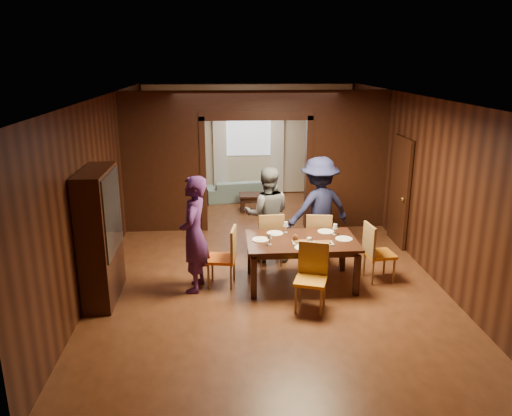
{
  "coord_description": "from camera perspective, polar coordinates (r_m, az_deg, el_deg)",
  "views": [
    {
      "loc": [
        -0.72,
        -8.57,
        3.52
      ],
      "look_at": [
        -0.14,
        -0.4,
        1.05
      ],
      "focal_mm": 35.0,
      "sensor_mm": 36.0,
      "label": 1
    }
  ],
  "objects": [
    {
      "name": "coffee_table",
      "position": [
        11.95,
        -0.01,
        0.66
      ],
      "size": [
        0.8,
        0.5,
        0.4
      ],
      "primitive_type": "cube",
      "color": "black",
      "rests_on": "floor"
    },
    {
      "name": "plate_right",
      "position": [
        8.05,
        10.01,
        -3.49
      ],
      "size": [
        0.27,
        0.27,
        0.01
      ],
      "primitive_type": "cylinder",
      "color": "silver",
      "rests_on": "dining_table"
    },
    {
      "name": "chair_right",
      "position": [
        8.4,
        13.98,
        -4.93
      ],
      "size": [
        0.49,
        0.49,
        0.97
      ],
      "primitive_type": null,
      "rotation": [
        0.0,
        0.0,
        1.68
      ],
      "color": "#C46812",
      "rests_on": "floor"
    },
    {
      "name": "chair_near",
      "position": [
        7.27,
        6.28,
        -8.01
      ],
      "size": [
        0.56,
        0.56,
        0.97
      ],
      "primitive_type": null,
      "rotation": [
        0.0,
        0.0,
        -0.33
      ],
      "color": "orange",
      "rests_on": "floor"
    },
    {
      "name": "room_walls",
      "position": [
        10.67,
        -0.1,
        5.91
      ],
      "size": [
        5.52,
        9.01,
        2.9
      ],
      "color": "black",
      "rests_on": "floor"
    },
    {
      "name": "door_right",
      "position": [
        10.0,
        16.1,
        1.82
      ],
      "size": [
        0.06,
        0.9,
        2.1
      ],
      "primitive_type": "cube",
      "color": "black",
      "rests_on": "floor"
    },
    {
      "name": "platter_a",
      "position": [
        7.8,
        5.28,
        -3.87
      ],
      "size": [
        0.3,
        0.2,
        0.04
      ],
      "primitive_type": "cube",
      "color": "slate",
      "rests_on": "dining_table"
    },
    {
      "name": "serving_bowl",
      "position": [
        8.06,
        5.97,
        -3.03
      ],
      "size": [
        0.35,
        0.35,
        0.09
      ],
      "primitive_type": "imported",
      "color": "black",
      "rests_on": "dining_table"
    },
    {
      "name": "person_navy",
      "position": [
        8.95,
        7.2,
        -0.12
      ],
      "size": [
        1.38,
        1.06,
        1.88
      ],
      "primitive_type": "imported",
      "rotation": [
        0.0,
        0.0,
        3.48
      ],
      "color": "#161837",
      "rests_on": "floor"
    },
    {
      "name": "chair_far_r",
      "position": [
        8.85,
        7.08,
        -3.41
      ],
      "size": [
        0.5,
        0.5,
        0.97
      ],
      "primitive_type": null,
      "rotation": [
        0.0,
        0.0,
        3.0
      ],
      "color": "#EC3B16",
      "rests_on": "floor"
    },
    {
      "name": "tumbler",
      "position": [
        7.66,
        6.08,
        -3.89
      ],
      "size": [
        0.07,
        0.07,
        0.14
      ],
      "primitive_type": "cylinder",
      "color": "white",
      "rests_on": "dining_table"
    },
    {
      "name": "plate_left",
      "position": [
        7.9,
        0.52,
        -3.62
      ],
      "size": [
        0.27,
        0.27,
        0.01
      ],
      "primitive_type": "cylinder",
      "color": "white",
      "rests_on": "dining_table"
    },
    {
      "name": "chair_left",
      "position": [
        7.99,
        -4.0,
        -5.59
      ],
      "size": [
        0.5,
        0.5,
        0.97
      ],
      "primitive_type": null,
      "rotation": [
        0.0,
        0.0,
        -1.73
      ],
      "color": "#DE5C14",
      "rests_on": "floor"
    },
    {
      "name": "floor",
      "position": [
        9.29,
        0.71,
        -5.48
      ],
      "size": [
        9.0,
        9.0,
        0.0
      ],
      "primitive_type": "plane",
      "color": "#4E2916",
      "rests_on": "ground"
    },
    {
      "name": "chair_far_l",
      "position": [
        8.79,
        1.52,
        -3.42
      ],
      "size": [
        0.48,
        0.48,
        0.97
      ],
      "primitive_type": null,
      "rotation": [
        0.0,
        0.0,
        3.23
      ],
      "color": "#C14512",
      "rests_on": "floor"
    },
    {
      "name": "window_far",
      "position": [
        13.16,
        -0.87,
        8.84
      ],
      "size": [
        1.2,
        0.03,
        1.3
      ],
      "primitive_type": "cube",
      "color": "silver",
      "rests_on": "back_wall"
    },
    {
      "name": "sofa",
      "position": [
        12.85,
        -1.71,
        2.1
      ],
      "size": [
        1.89,
        0.98,
        0.53
      ],
      "primitive_type": "imported",
      "rotation": [
        0.0,
        0.0,
        3.3
      ],
      "color": "#7BA1A1",
      "rests_on": "floor"
    },
    {
      "name": "condiment_jar",
      "position": [
        7.84,
        4.54,
        -3.47
      ],
      "size": [
        0.08,
        0.08,
        0.11
      ],
      "primitive_type": null,
      "color": "#512B12",
      "rests_on": "dining_table"
    },
    {
      "name": "ceiling",
      "position": [
        8.62,
        0.78,
        12.66
      ],
      "size": [
        5.5,
        9.0,
        0.02
      ],
      "primitive_type": "cube",
      "color": "silver",
      "rests_on": "room_walls"
    },
    {
      "name": "plate_near",
      "position": [
        7.6,
        5.44,
        -4.55
      ],
      "size": [
        0.27,
        0.27,
        0.01
      ],
      "primitive_type": "cylinder",
      "color": "white",
      "rests_on": "dining_table"
    },
    {
      "name": "wineglass_left",
      "position": [
        7.68,
        1.55,
        -3.58
      ],
      "size": [
        0.08,
        0.08,
        0.18
      ],
      "primitive_type": null,
      "color": "silver",
      "rests_on": "dining_table"
    },
    {
      "name": "platter_b",
      "position": [
        7.81,
        7.72,
        -3.93
      ],
      "size": [
        0.3,
        0.2,
        0.04
      ],
      "primitive_type": "cube",
      "color": "gray",
      "rests_on": "dining_table"
    },
    {
      "name": "wineglass_right",
      "position": [
        8.2,
        9.01,
        -2.43
      ],
      "size": [
        0.08,
        0.08,
        0.18
      ],
      "primitive_type": null,
      "color": "white",
      "rests_on": "dining_table"
    },
    {
      "name": "curtain_right",
      "position": [
        13.25,
        2.41,
        6.91
      ],
      "size": [
        0.35,
        0.06,
        2.4
      ],
      "primitive_type": "cube",
      "color": "white",
      "rests_on": "back_wall"
    },
    {
      "name": "person_purple",
      "position": [
        7.74,
        -7.09,
        -3.0
      ],
      "size": [
        0.54,
        0.73,
        1.84
      ],
      "primitive_type": "imported",
      "rotation": [
        0.0,
        0.0,
        -1.73
      ],
      "color": "#421D56",
      "rests_on": "floor"
    },
    {
      "name": "plate_far_l",
      "position": [
        8.19,
        2.18,
        -2.89
      ],
      "size": [
        0.27,
        0.27,
        0.01
      ],
      "primitive_type": "cylinder",
      "color": "silver",
      "rests_on": "dining_table"
    },
    {
      "name": "dining_table",
      "position": [
        8.08,
        5.17,
        -6.15
      ],
      "size": [
        1.74,
        1.08,
        0.76
      ],
      "primitive_type": "cube",
      "color": "black",
      "rests_on": "floor"
    },
    {
      "name": "plate_far_r",
      "position": [
        8.34,
        7.98,
        -2.67
      ],
      "size": [
        0.27,
        0.27,
        0.01
      ],
      "primitive_type": "cylinder",
      "color": "white",
      "rests_on": "dining_table"
    },
    {
      "name": "curtain_left",
      "position": [
        13.17,
        -4.14,
        6.82
      ],
      "size": [
        0.35,
        0.06,
        2.4
      ],
      "primitive_type": "cube",
      "color": "white",
      "rests_on": "back_wall"
    },
    {
      "name": "hutch",
      "position": [
        7.72,
        -17.39,
        -3.07
      ],
      "size": [
        0.4,
        1.2,
        2.0
      ],
      "primitive_type": "cube",
      "color": "black",
      "rests_on": "floor"
    },
    {
      "name": "wineglass_far",
      "position": [
        8.22,
        3.43,
        -2.2
      ],
      "size": [
        0.08,
        0.08,
        0.18
      ],
      "primitive_type": null,
      "color": "silver",
      "rests_on": "dining_table"
    },
    {
      "name": "person_grey",
      "position": [
        8.85,
        1.28,
        -0.74
      ],
      "size": [
        0.87,
        0.7,
        1.71
      ],
      "primitive_type": "imported",
      "rotation": [
        0.0,
        0.0,
        3.08
      ],
      "color": "#585A60",
      "rests_on": "floor"
    }
  ]
}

